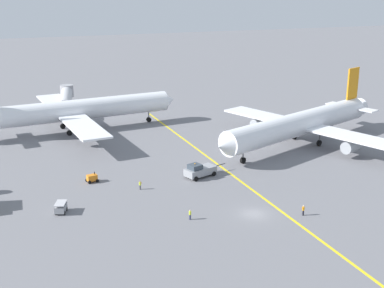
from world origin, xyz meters
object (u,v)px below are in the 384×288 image
(gse_baggage_cart_trailing, at_px, (61,208))
(ground_crew_ramp_agent_by_cones, at_px, (303,210))
(airliner_at_gate_left, at_px, (76,110))
(gse_gpu_cart_small, at_px, (92,178))
(ground_crew_wing_walker_right, at_px, (140,185))
(jet_bridge, at_px, (66,96))
(ground_crew_marshaller_foreground, at_px, (190,214))
(airliner_being_pushed, at_px, (300,124))
(pushback_tug, at_px, (200,170))

(gse_baggage_cart_trailing, xyz_separation_m, ground_crew_ramp_agent_by_cones, (35.50, -14.69, 0.04))
(airliner_at_gate_left, bearing_deg, ground_crew_ramp_agent_by_cones, -68.01)
(airliner_at_gate_left, bearing_deg, gse_gpu_cart_small, -94.88)
(ground_crew_wing_walker_right, distance_m, jet_bridge, 64.66)
(ground_crew_wing_walker_right, relative_size, ground_crew_ramp_agent_by_cones, 0.93)
(gse_gpu_cart_small, relative_size, ground_crew_marshaller_foreground, 1.44)
(gse_baggage_cart_trailing, height_order, jet_bridge, jet_bridge)
(gse_gpu_cart_small, bearing_deg, airliner_at_gate_left, 85.12)
(airliner_being_pushed, xyz_separation_m, ground_crew_ramp_agent_by_cones, (-19.67, -32.67, -3.97))
(pushback_tug, height_order, ground_crew_ramp_agent_by_cones, pushback_tug)
(airliner_being_pushed, height_order, ground_crew_marshaller_foreground, airliner_being_pushed)
(gse_baggage_cart_trailing, bearing_deg, gse_gpu_cart_small, 58.48)
(airliner_being_pushed, relative_size, ground_crew_marshaller_foreground, 30.09)
(airliner_being_pushed, height_order, gse_gpu_cart_small, airliner_being_pushed)
(airliner_being_pushed, distance_m, ground_crew_ramp_agent_by_cones, 38.34)
(gse_baggage_cart_trailing, distance_m, ground_crew_wing_walker_right, 15.28)
(airliner_at_gate_left, height_order, ground_crew_ramp_agent_by_cones, airliner_at_gate_left)
(ground_crew_wing_walker_right, bearing_deg, airliner_at_gate_left, 95.58)
(pushback_tug, relative_size, ground_crew_wing_walker_right, 5.80)
(airliner_being_pushed, relative_size, ground_crew_wing_walker_right, 30.72)
(pushback_tug, bearing_deg, airliner_being_pushed, 20.81)
(gse_baggage_cart_trailing, bearing_deg, airliner_at_gate_left, 77.93)
(pushback_tug, bearing_deg, gse_baggage_cart_trailing, -165.01)
(gse_baggage_cart_trailing, height_order, ground_crew_marshaller_foreground, gse_baggage_cart_trailing)
(pushback_tug, height_order, ground_crew_marshaller_foreground, pushback_tug)
(airliner_being_pushed, relative_size, ground_crew_ramp_agent_by_cones, 28.65)
(gse_baggage_cart_trailing, bearing_deg, jet_bridge, 81.10)
(pushback_tug, height_order, gse_baggage_cart_trailing, pushback_tug)
(pushback_tug, height_order, ground_crew_wing_walker_right, pushback_tug)
(airliner_at_gate_left, xyz_separation_m, pushback_tug, (16.42, -40.74, -3.88))
(ground_crew_ramp_agent_by_cones, bearing_deg, gse_baggage_cart_trailing, 157.52)
(ground_crew_wing_walker_right, height_order, ground_crew_marshaller_foreground, ground_crew_marshaller_foreground)
(airliner_being_pushed, distance_m, jet_bridge, 67.93)
(gse_gpu_cart_small, height_order, jet_bridge, jet_bridge)
(ground_crew_marshaller_foreground, xyz_separation_m, jet_bridge, (-7.43, 79.23, 3.48))
(ground_crew_wing_walker_right, distance_m, ground_crew_marshaller_foreground, 15.26)
(ground_crew_wing_walker_right, bearing_deg, gse_baggage_cart_trailing, -160.82)
(gse_baggage_cart_trailing, height_order, gse_gpu_cart_small, gse_gpu_cart_small)
(gse_gpu_cart_small, relative_size, ground_crew_ramp_agent_by_cones, 1.37)
(airliner_at_gate_left, distance_m, ground_crew_marshaller_foreground, 58.34)
(airliner_at_gate_left, xyz_separation_m, ground_crew_wing_walker_right, (4.19, -42.86, -4.32))
(ground_crew_ramp_agent_by_cones, bearing_deg, gse_gpu_cart_small, 137.09)
(pushback_tug, xyz_separation_m, ground_crew_marshaller_foreground, (-8.34, -16.88, -0.43))
(ground_crew_marshaller_foreground, relative_size, jet_bridge, 0.07)
(ground_crew_wing_walker_right, distance_m, ground_crew_ramp_agent_by_cones, 28.85)
(airliner_being_pushed, bearing_deg, ground_crew_marshaller_foreground, -143.05)
(airliner_being_pushed, distance_m, ground_crew_marshaller_foreground, 46.29)
(gse_baggage_cart_trailing, relative_size, ground_crew_ramp_agent_by_cones, 1.81)
(airliner_at_gate_left, xyz_separation_m, ground_crew_ramp_agent_by_cones, (25.26, -62.57, -4.26))
(gse_baggage_cart_trailing, distance_m, ground_crew_marshaller_foreground, 20.75)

